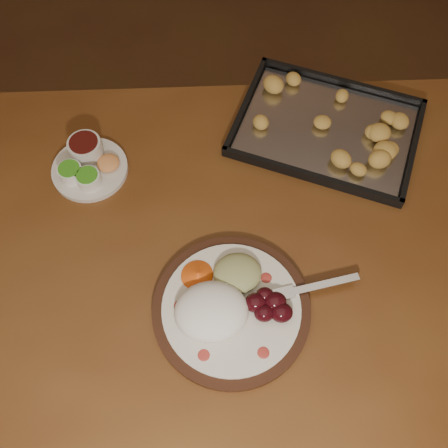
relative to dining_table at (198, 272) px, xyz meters
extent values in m
plane|color=#4F381B|center=(-0.19, -0.16, -0.65)|extent=(4.00, 4.00, 0.00)
cube|color=brown|center=(0.00, 0.00, 0.08)|extent=(1.54, 0.97, 0.04)
cylinder|color=#492B16|center=(0.70, 0.35, -0.30)|extent=(0.07, 0.07, 0.71)
cylinder|color=black|center=(0.06, -0.13, 0.11)|extent=(0.30, 0.30, 0.02)
cylinder|color=silver|center=(0.06, -0.13, 0.12)|extent=(0.26, 0.26, 0.01)
ellipsoid|color=#A83028|center=(0.00, -0.21, 0.12)|extent=(0.02, 0.02, 0.00)
ellipsoid|color=#A83028|center=(0.11, -0.22, 0.12)|extent=(0.02, 0.02, 0.00)
ellipsoid|color=#A83028|center=(0.13, -0.07, 0.12)|extent=(0.02, 0.02, 0.00)
ellipsoid|color=#A83028|center=(-0.04, -0.12, 0.12)|extent=(0.02, 0.02, 0.00)
ellipsoid|color=white|center=(0.02, -0.14, 0.14)|extent=(0.15, 0.13, 0.06)
ellipsoid|color=#450912|center=(0.12, -0.15, 0.13)|extent=(0.04, 0.03, 0.03)
ellipsoid|color=#450912|center=(0.14, -0.13, 0.13)|extent=(0.04, 0.03, 0.03)
ellipsoid|color=#450912|center=(0.12, -0.11, 0.13)|extent=(0.04, 0.03, 0.03)
ellipsoid|color=#450912|center=(0.15, -0.15, 0.13)|extent=(0.04, 0.03, 0.03)
ellipsoid|color=#450912|center=(0.10, -0.13, 0.13)|extent=(0.04, 0.03, 0.03)
ellipsoid|color=tan|center=(0.08, -0.06, 0.13)|extent=(0.10, 0.09, 0.04)
cone|color=#E35414|center=(0.00, -0.06, 0.13)|extent=(0.09, 0.09, 0.03)
cube|color=silver|center=(0.24, -0.10, 0.12)|extent=(0.15, 0.04, 0.00)
cube|color=silver|center=(0.16, -0.11, 0.12)|extent=(0.04, 0.03, 0.00)
cylinder|color=silver|center=(0.14, -0.12, 0.12)|extent=(0.03, 0.01, 0.00)
cylinder|color=silver|center=(0.14, -0.12, 0.12)|extent=(0.03, 0.01, 0.00)
cylinder|color=silver|center=(0.14, -0.11, 0.12)|extent=(0.03, 0.01, 0.00)
cylinder|color=silver|center=(0.13, -0.10, 0.12)|extent=(0.03, 0.01, 0.00)
cylinder|color=beige|center=(-0.22, 0.22, 0.10)|extent=(0.17, 0.17, 0.01)
cylinder|color=white|center=(-0.26, 0.20, 0.12)|extent=(0.05, 0.05, 0.03)
cylinder|color=#3A911D|center=(-0.26, 0.20, 0.14)|extent=(0.05, 0.05, 0.00)
cylinder|color=white|center=(-0.22, 0.18, 0.12)|extent=(0.05, 0.05, 0.03)
cylinder|color=#3A911D|center=(-0.22, 0.18, 0.14)|extent=(0.05, 0.05, 0.00)
cylinder|color=silver|center=(-0.22, 0.26, 0.13)|extent=(0.07, 0.07, 0.04)
cylinder|color=#3C0D0B|center=(-0.22, 0.26, 0.15)|extent=(0.06, 0.06, 0.00)
ellipsoid|color=#EF9A54|center=(-0.18, 0.23, 0.12)|extent=(0.05, 0.05, 0.02)
cube|color=black|center=(0.32, 0.28, 0.10)|extent=(0.49, 0.44, 0.01)
cube|color=black|center=(0.38, 0.42, 0.11)|extent=(0.37, 0.18, 0.02)
cube|color=black|center=(0.26, 0.15, 0.11)|extent=(0.37, 0.18, 0.02)
cube|color=black|center=(0.50, 0.20, 0.11)|extent=(0.14, 0.27, 0.02)
cube|color=black|center=(0.14, 0.37, 0.11)|extent=(0.14, 0.27, 0.02)
cube|color=silver|center=(0.32, 0.28, 0.11)|extent=(0.46, 0.41, 0.00)
ellipsoid|color=gold|center=(0.37, 0.26, 0.12)|extent=(0.05, 0.04, 0.03)
ellipsoid|color=gold|center=(0.42, 0.27, 0.12)|extent=(0.06, 0.06, 0.03)
ellipsoid|color=gold|center=(0.39, 0.33, 0.12)|extent=(0.06, 0.06, 0.03)
ellipsoid|color=gold|center=(0.37, 0.32, 0.12)|extent=(0.05, 0.05, 0.03)
ellipsoid|color=gold|center=(0.33, 0.36, 0.12)|extent=(0.05, 0.05, 0.03)
ellipsoid|color=gold|center=(0.30, 0.32, 0.12)|extent=(0.06, 0.06, 0.03)
ellipsoid|color=gold|center=(0.24, 0.35, 0.12)|extent=(0.06, 0.06, 0.03)
ellipsoid|color=gold|center=(0.26, 0.31, 0.12)|extent=(0.05, 0.04, 0.03)
ellipsoid|color=gold|center=(0.21, 0.31, 0.12)|extent=(0.06, 0.06, 0.03)
ellipsoid|color=gold|center=(0.24, 0.25, 0.12)|extent=(0.06, 0.06, 0.03)
ellipsoid|color=gold|center=(0.29, 0.26, 0.12)|extent=(0.05, 0.05, 0.03)
ellipsoid|color=gold|center=(0.32, 0.22, 0.12)|extent=(0.05, 0.05, 0.03)
ellipsoid|color=gold|center=(0.33, 0.20, 0.12)|extent=(0.06, 0.06, 0.03)
ellipsoid|color=gold|center=(0.41, 0.22, 0.12)|extent=(0.06, 0.06, 0.03)
camera|label=1|loc=(0.02, -0.43, 1.02)|focal=40.00mm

